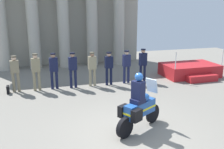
{
  "coord_description": "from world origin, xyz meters",
  "views": [
    {
      "loc": [
        -2.64,
        -6.89,
        3.81
      ],
      "look_at": [
        0.13,
        2.6,
        1.2
      ],
      "focal_mm": 41.08,
      "sensor_mm": 36.0,
      "label": 1
    }
  ],
  "objects_px": {
    "officer_in_row_2": "(54,68)",
    "officer_in_row_7": "(143,63)",
    "reviewing_stand": "(190,70)",
    "officer_in_row_5": "(109,66)",
    "officer_in_row_3": "(73,67)",
    "briefcase_on_ground": "(8,90)",
    "officer_in_row_6": "(127,64)",
    "officer_in_row_0": "(15,71)",
    "officer_in_row_1": "(36,69)",
    "officer_in_row_4": "(92,66)",
    "motorcycle_with_rider": "(139,107)"
  },
  "relations": [
    {
      "from": "officer_in_row_4",
      "to": "officer_in_row_6",
      "type": "relative_size",
      "value": 1.0
    },
    {
      "from": "officer_in_row_7",
      "to": "officer_in_row_6",
      "type": "bearing_deg",
      "value": -7.49
    },
    {
      "from": "officer_in_row_7",
      "to": "officer_in_row_1",
      "type": "bearing_deg",
      "value": -5.95
    },
    {
      "from": "officer_in_row_4",
      "to": "officer_in_row_6",
      "type": "height_order",
      "value": "officer_in_row_4"
    },
    {
      "from": "reviewing_stand",
      "to": "officer_in_row_7",
      "type": "relative_size",
      "value": 1.73
    },
    {
      "from": "officer_in_row_5",
      "to": "officer_in_row_7",
      "type": "bearing_deg",
      "value": 175.6
    },
    {
      "from": "officer_in_row_7",
      "to": "briefcase_on_ground",
      "type": "relative_size",
      "value": 4.85
    },
    {
      "from": "briefcase_on_ground",
      "to": "officer_in_row_0",
      "type": "bearing_deg",
      "value": 20.04
    },
    {
      "from": "reviewing_stand",
      "to": "officer_in_row_4",
      "type": "xyz_separation_m",
      "value": [
        -5.71,
        -0.27,
        0.67
      ]
    },
    {
      "from": "officer_in_row_1",
      "to": "officer_in_row_7",
      "type": "bearing_deg",
      "value": 174.05
    },
    {
      "from": "officer_in_row_4",
      "to": "motorcycle_with_rider",
      "type": "height_order",
      "value": "motorcycle_with_rider"
    },
    {
      "from": "officer_in_row_5",
      "to": "officer_in_row_7",
      "type": "relative_size",
      "value": 0.96
    },
    {
      "from": "reviewing_stand",
      "to": "motorcycle_with_rider",
      "type": "bearing_deg",
      "value": -134.82
    },
    {
      "from": "officer_in_row_7",
      "to": "officer_in_row_3",
      "type": "bearing_deg",
      "value": -5.28
    },
    {
      "from": "motorcycle_with_rider",
      "to": "officer_in_row_0",
      "type": "bearing_deg",
      "value": 97.27
    },
    {
      "from": "reviewing_stand",
      "to": "officer_in_row_5",
      "type": "distance_m",
      "value": 4.93
    },
    {
      "from": "officer_in_row_4",
      "to": "motorcycle_with_rider",
      "type": "relative_size",
      "value": 0.9
    },
    {
      "from": "officer_in_row_0",
      "to": "officer_in_row_6",
      "type": "height_order",
      "value": "same"
    },
    {
      "from": "motorcycle_with_rider",
      "to": "officer_in_row_4",
      "type": "bearing_deg",
      "value": 64.1
    },
    {
      "from": "officer_in_row_3",
      "to": "officer_in_row_2",
      "type": "bearing_deg",
      "value": -10.95
    },
    {
      "from": "officer_in_row_1",
      "to": "officer_in_row_6",
      "type": "xyz_separation_m",
      "value": [
        4.43,
        -0.0,
        -0.04
      ]
    },
    {
      "from": "officer_in_row_6",
      "to": "motorcycle_with_rider",
      "type": "xyz_separation_m",
      "value": [
        -1.38,
        -5.08,
        -0.21
      ]
    },
    {
      "from": "officer_in_row_2",
      "to": "officer_in_row_7",
      "type": "bearing_deg",
      "value": 173.6
    },
    {
      "from": "officer_in_row_5",
      "to": "motorcycle_with_rider",
      "type": "xyz_separation_m",
      "value": [
        -0.43,
        -5.01,
        -0.19
      ]
    },
    {
      "from": "briefcase_on_ground",
      "to": "officer_in_row_5",
      "type": "bearing_deg",
      "value": -0.06
    },
    {
      "from": "officer_in_row_3",
      "to": "briefcase_on_ground",
      "type": "distance_m",
      "value": 3.09
    },
    {
      "from": "officer_in_row_1",
      "to": "officer_in_row_5",
      "type": "relative_size",
      "value": 1.05
    },
    {
      "from": "officer_in_row_5",
      "to": "motorcycle_with_rider",
      "type": "height_order",
      "value": "motorcycle_with_rider"
    },
    {
      "from": "officer_in_row_7",
      "to": "briefcase_on_ground",
      "type": "bearing_deg",
      "value": -5.31
    },
    {
      "from": "officer_in_row_2",
      "to": "officer_in_row_4",
      "type": "bearing_deg",
      "value": 173.14
    },
    {
      "from": "officer_in_row_4",
      "to": "officer_in_row_7",
      "type": "bearing_deg",
      "value": 173.91
    },
    {
      "from": "officer_in_row_5",
      "to": "officer_in_row_6",
      "type": "height_order",
      "value": "officer_in_row_6"
    },
    {
      "from": "officer_in_row_7",
      "to": "briefcase_on_ground",
      "type": "distance_m",
      "value": 6.65
    },
    {
      "from": "officer_in_row_2",
      "to": "officer_in_row_5",
      "type": "relative_size",
      "value": 1.04
    },
    {
      "from": "officer_in_row_7",
      "to": "officer_in_row_5",
      "type": "bearing_deg",
      "value": -4.4
    },
    {
      "from": "officer_in_row_0",
      "to": "officer_in_row_3",
      "type": "bearing_deg",
      "value": 171.8
    },
    {
      "from": "motorcycle_with_rider",
      "to": "briefcase_on_ground",
      "type": "distance_m",
      "value": 6.65
    },
    {
      "from": "officer_in_row_0",
      "to": "officer_in_row_2",
      "type": "height_order",
      "value": "officer_in_row_2"
    },
    {
      "from": "officer_in_row_5",
      "to": "officer_in_row_6",
      "type": "relative_size",
      "value": 0.98
    },
    {
      "from": "officer_in_row_7",
      "to": "officer_in_row_2",
      "type": "bearing_deg",
      "value": -6.4
    },
    {
      "from": "briefcase_on_ground",
      "to": "officer_in_row_1",
      "type": "bearing_deg",
      "value": 2.92
    },
    {
      "from": "officer_in_row_1",
      "to": "motorcycle_with_rider",
      "type": "height_order",
      "value": "motorcycle_with_rider"
    },
    {
      "from": "officer_in_row_1",
      "to": "reviewing_stand",
      "type": "bearing_deg",
      "value": 176.2
    },
    {
      "from": "officer_in_row_3",
      "to": "officer_in_row_0",
      "type": "bearing_deg",
      "value": -8.2
    },
    {
      "from": "officer_in_row_4",
      "to": "officer_in_row_6",
      "type": "xyz_separation_m",
      "value": [
        1.78,
        0.01,
        -0.0
      ]
    },
    {
      "from": "reviewing_stand",
      "to": "motorcycle_with_rider",
      "type": "height_order",
      "value": "motorcycle_with_rider"
    },
    {
      "from": "officer_in_row_4",
      "to": "officer_in_row_7",
      "type": "xyz_separation_m",
      "value": [
        2.67,
        -0.02,
        0.03
      ]
    },
    {
      "from": "officer_in_row_4",
      "to": "officer_in_row_6",
      "type": "bearing_deg",
      "value": 174.61
    },
    {
      "from": "officer_in_row_0",
      "to": "briefcase_on_ground",
      "type": "distance_m",
      "value": 0.91
    },
    {
      "from": "reviewing_stand",
      "to": "briefcase_on_ground",
      "type": "height_order",
      "value": "reviewing_stand"
    }
  ]
}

